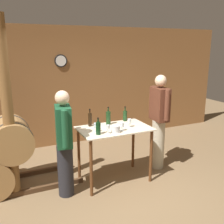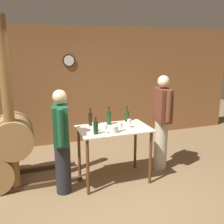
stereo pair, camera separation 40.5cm
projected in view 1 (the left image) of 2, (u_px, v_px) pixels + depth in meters
The scene contains 15 objects.
ground_plane at pixel (123, 204), 3.87m from camera, with size 14.00×14.00×0.00m, color brown.
back_wall at pixel (68, 87), 5.99m from camera, with size 8.40×0.08×2.70m.
tasting_table at pixel (114, 138), 4.38m from camera, with size 1.19×0.73×0.94m.
wooden_post at pixel (8, 111), 3.77m from camera, with size 0.16×0.16×2.70m.
wine_bottle_far_left at pixel (98, 128), 4.00m from camera, with size 0.07×0.07×0.27m.
wine_bottle_left at pixel (90, 119), 4.41m from camera, with size 0.06×0.06×0.30m.
wine_bottle_center at pixel (108, 118), 4.50m from camera, with size 0.08×0.08×0.31m.
wine_bottle_right at pixel (125, 115), 4.72m from camera, with size 0.07×0.07×0.27m.
wine_glass_near_left at pixel (96, 126), 4.11m from camera, with size 0.06×0.06×0.15m.
wine_glass_near_center at pixel (108, 127), 4.04m from camera, with size 0.06×0.06×0.14m.
wine_glass_near_right at pixel (122, 125), 4.17m from camera, with size 0.06×0.06×0.14m.
wine_glass_far_side at pixel (129, 121), 4.35m from camera, with size 0.06×0.06×0.14m.
ice_bucket at pixel (116, 129), 4.10m from camera, with size 0.13×0.13×0.11m.
person_host at pixel (159, 120), 4.82m from camera, with size 0.25×0.59×1.77m.
person_visitor_with_scarf at pixel (64, 142), 3.91m from camera, with size 0.29×0.58×1.65m.
Camera 1 is at (-1.58, -3.04, 2.27)m, focal length 42.00 mm.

